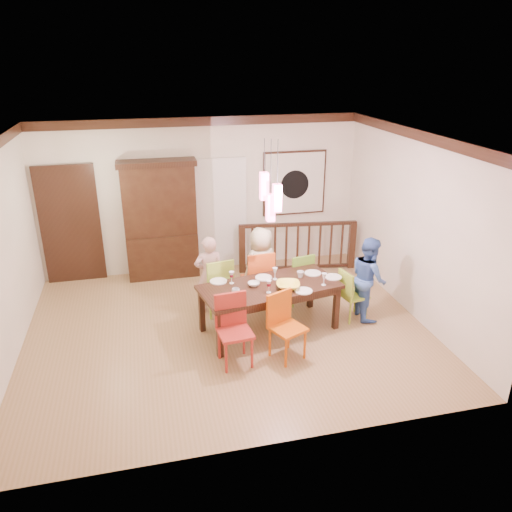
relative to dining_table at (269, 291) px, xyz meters
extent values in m
plane|color=#977749|center=(-0.62, 0.14, -0.66)|extent=(6.00, 6.00, 0.00)
plane|color=white|center=(-0.62, 0.14, 2.24)|extent=(6.00, 6.00, 0.00)
plane|color=beige|center=(-0.62, 2.64, 0.79)|extent=(6.00, 0.00, 6.00)
plane|color=beige|center=(2.38, 0.14, 0.79)|extent=(0.00, 5.00, 5.00)
cube|color=black|center=(-3.02, 2.59, 0.39)|extent=(1.04, 0.07, 2.24)
cube|color=silver|center=(-0.27, 2.60, 0.39)|extent=(0.97, 0.05, 2.22)
cube|color=black|center=(1.18, 2.61, 0.94)|extent=(1.25, 0.04, 1.25)
cube|color=silver|center=(1.18, 2.58, 0.94)|extent=(1.18, 0.02, 1.18)
cylinder|color=black|center=(1.18, 2.57, 0.92)|extent=(0.56, 0.01, 0.56)
cube|color=#F4497E|center=(-0.08, 0.05, 1.59)|extent=(0.11, 0.11, 0.38)
cylinder|color=black|center=(-0.08, 0.05, 2.01)|extent=(0.01, 0.01, 0.46)
cube|color=#F4497E|center=(0.08, -0.05, 1.44)|extent=(0.11, 0.11, 0.38)
cylinder|color=black|center=(0.08, -0.05, 1.93)|extent=(0.01, 0.01, 0.61)
cube|color=#F4497E|center=(0.00, 0.00, 1.29)|extent=(0.11, 0.11, 0.38)
cylinder|color=black|center=(0.00, 0.00, 1.86)|extent=(0.01, 0.01, 0.76)
cube|color=black|center=(0.00, 0.00, 0.06)|extent=(2.19, 1.31, 0.05)
cube|color=black|center=(-0.95, 0.39, -0.31)|extent=(0.09, 0.09, 0.70)
cube|color=black|center=(0.95, 0.39, -0.31)|extent=(0.09, 0.09, 0.70)
cube|color=black|center=(-0.95, -0.39, -0.31)|extent=(0.09, 0.09, 0.70)
cube|color=black|center=(0.95, -0.39, -0.31)|extent=(0.09, 0.09, 0.70)
cube|color=black|center=(0.00, 0.41, -0.01)|extent=(1.83, 0.39, 0.10)
cube|color=black|center=(0.00, -0.41, -0.01)|extent=(1.83, 0.39, 0.10)
cube|color=#9AC23C|center=(-0.68, 0.73, -0.19)|extent=(0.51, 0.51, 0.04)
cube|color=#9AC23C|center=(-0.68, 0.73, 0.07)|extent=(0.44, 0.12, 0.48)
cylinder|color=#9AC23C|center=(-0.86, 0.55, -0.43)|extent=(0.04, 0.04, 0.46)
cylinder|color=#9AC23C|center=(-0.50, 0.55, -0.43)|extent=(0.04, 0.04, 0.46)
cylinder|color=#9AC23C|center=(-0.86, 0.90, -0.43)|extent=(0.04, 0.04, 0.46)
cylinder|color=#9AC23C|center=(-0.50, 0.90, -0.43)|extent=(0.04, 0.04, 0.46)
cube|color=#E3571D|center=(0.01, 0.81, -0.18)|extent=(0.49, 0.49, 0.04)
cube|color=#E3571D|center=(0.01, 0.81, 0.09)|extent=(0.45, 0.08, 0.50)
cylinder|color=#E3571D|center=(-0.17, 0.63, -0.43)|extent=(0.04, 0.04, 0.47)
cylinder|color=#E3571D|center=(0.19, 0.63, -0.43)|extent=(0.04, 0.04, 0.47)
cylinder|color=#E3571D|center=(-0.17, 1.00, -0.43)|extent=(0.04, 0.04, 0.47)
cylinder|color=#E3571D|center=(0.19, 1.00, -0.43)|extent=(0.04, 0.04, 0.47)
cube|color=#679C2C|center=(0.70, 0.79, -0.23)|extent=(0.48, 0.48, 0.04)
cube|color=#679C2C|center=(0.70, 0.79, 0.02)|extent=(0.41, 0.12, 0.45)
cylinder|color=#679C2C|center=(0.53, 0.63, -0.45)|extent=(0.03, 0.03, 0.43)
cylinder|color=#679C2C|center=(0.86, 0.63, -0.45)|extent=(0.03, 0.03, 0.43)
cylinder|color=#679C2C|center=(0.53, 0.96, -0.45)|extent=(0.03, 0.03, 0.43)
cylinder|color=#679C2C|center=(0.86, 0.96, -0.45)|extent=(0.03, 0.03, 0.43)
cube|color=maroon|center=(-0.68, -0.76, -0.19)|extent=(0.48, 0.48, 0.04)
cube|color=maroon|center=(-0.68, -0.76, 0.07)|extent=(0.44, 0.08, 0.48)
cylinder|color=maroon|center=(-0.86, -0.94, -0.43)|extent=(0.04, 0.04, 0.46)
cylinder|color=maroon|center=(-0.50, -0.94, -0.43)|extent=(0.04, 0.04, 0.46)
cylinder|color=maroon|center=(-0.86, -0.58, -0.43)|extent=(0.04, 0.04, 0.46)
cylinder|color=maroon|center=(-0.50, -0.58, -0.43)|extent=(0.04, 0.04, 0.46)
cube|color=#C6530B|center=(0.05, -0.79, -0.21)|extent=(0.56, 0.56, 0.04)
cube|color=#C6530B|center=(0.05, -0.79, 0.04)|extent=(0.40, 0.21, 0.46)
cylinder|color=#C6530B|center=(-0.12, -0.96, -0.44)|extent=(0.04, 0.04, 0.44)
cylinder|color=#C6530B|center=(0.22, -0.96, -0.44)|extent=(0.04, 0.04, 0.44)
cylinder|color=#C6530B|center=(-0.12, -0.61, -0.44)|extent=(0.04, 0.04, 0.44)
cylinder|color=#C6530B|center=(0.22, -0.61, -0.44)|extent=(0.04, 0.04, 0.44)
cube|color=#8FB12D|center=(1.39, 0.04, -0.26)|extent=(0.44, 0.44, 0.04)
cube|color=#8FB12D|center=(1.39, 0.04, -0.04)|extent=(0.11, 0.38, 0.41)
cylinder|color=#8FB12D|center=(1.23, -0.12, -0.47)|extent=(0.03, 0.03, 0.39)
cylinder|color=#8FB12D|center=(1.54, -0.12, -0.47)|extent=(0.03, 0.03, 0.39)
cylinder|color=#8FB12D|center=(1.23, 0.19, -0.47)|extent=(0.03, 0.03, 0.39)
cylinder|color=#8FB12D|center=(1.54, 0.19, -0.47)|extent=(0.03, 0.03, 0.39)
cube|color=black|center=(-1.43, 2.42, -0.25)|extent=(1.30, 0.44, 0.84)
cube|color=black|center=(-1.43, 2.44, 0.82)|extent=(1.30, 0.40, 1.30)
cube|color=black|center=(-1.43, 2.63, 0.82)|extent=(1.11, 0.02, 1.11)
cube|color=black|center=(-1.43, 2.44, 1.49)|extent=(1.39, 0.44, 0.10)
cube|color=black|center=(0.04, 2.09, -0.20)|extent=(0.13, 0.13, 0.92)
cube|color=black|center=(2.19, 2.09, -0.20)|extent=(0.13, 0.13, 0.92)
cube|color=black|center=(1.11, 2.09, 0.27)|extent=(2.26, 0.37, 0.06)
cube|color=black|center=(1.11, 2.09, -0.61)|extent=(2.14, 0.33, 0.05)
imported|color=beige|center=(-0.79, 0.80, -0.01)|extent=(0.48, 0.32, 1.30)
imported|color=beige|center=(0.09, 0.88, 0.01)|extent=(0.77, 0.64, 1.34)
imported|color=#4167B7|center=(1.63, 0.06, 0.01)|extent=(0.55, 0.68, 1.34)
imported|color=#F9E746|center=(0.24, -0.15, 0.13)|extent=(0.42, 0.42, 0.08)
imported|color=white|center=(-0.23, 0.04, 0.11)|extent=(0.19, 0.19, 0.06)
imported|color=silver|center=(-0.55, -0.17, 0.13)|extent=(0.15, 0.15, 0.09)
imported|color=silver|center=(0.53, 0.17, 0.14)|extent=(0.13, 0.13, 0.10)
cylinder|color=white|center=(-0.72, 0.30, 0.09)|extent=(0.26, 0.26, 0.01)
cylinder|color=white|center=(-0.02, 0.27, 0.09)|extent=(0.26, 0.26, 0.01)
cylinder|color=white|center=(0.77, 0.25, 0.09)|extent=(0.26, 0.26, 0.01)
cylinder|color=white|center=(-0.76, -0.32, 0.09)|extent=(0.26, 0.26, 0.01)
cylinder|color=white|center=(0.43, -0.31, 0.09)|extent=(0.26, 0.26, 0.01)
cylinder|color=white|center=(1.03, 0.04, 0.09)|extent=(0.26, 0.26, 0.01)
cube|color=#D83359|center=(0.01, -0.41, 0.09)|extent=(0.18, 0.14, 0.01)
camera|label=1|loc=(-1.74, -6.46, 3.30)|focal=35.00mm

